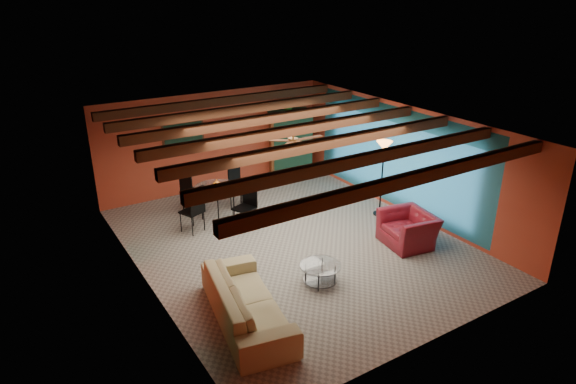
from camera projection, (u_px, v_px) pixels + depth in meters
room at (290, 139)px, 10.38m from camera, size 6.52×8.01×2.71m
sofa at (247, 301)px, 8.46m from camera, size 1.47×2.72×0.75m
armchair at (408, 229)px, 11.00m from camera, size 1.15×1.26×0.73m
coffee_table at (320, 274)px, 9.59m from camera, size 0.83×0.83×0.41m
dining_table at (217, 197)px, 12.13m from camera, size 2.87×2.87×1.15m
armoire at (288, 144)px, 14.80m from camera, size 1.23×0.89×1.94m
floor_lamp at (382, 179)px, 12.22m from camera, size 0.40×0.40×1.91m
ceiling_fan at (293, 141)px, 10.29m from camera, size 1.50×1.50×0.44m
painting at (183, 135)px, 13.22m from camera, size 1.05×0.03×0.65m
potted_plant at (288, 104)px, 14.34m from camera, size 0.54×0.52×0.47m
vase at (216, 171)px, 11.88m from camera, size 0.25×0.25×0.20m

